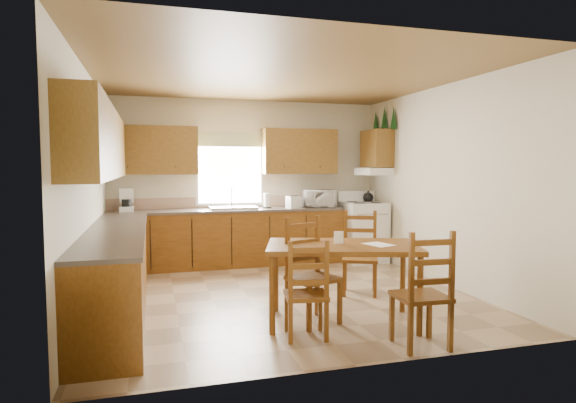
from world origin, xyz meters
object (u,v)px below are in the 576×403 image
object	(u,v)px
dining_table	(342,284)
chair_near_left	(306,288)
stove	(363,232)
chair_far_right	(360,253)
chair_near_right	(421,289)
microwave	(319,199)
chair_far_left	(313,271)

from	to	relation	value
dining_table	chair_near_left	xyz separation A→B (m)	(-0.49, -0.30, 0.06)
stove	chair_far_right	distance (m)	2.13
chair_near_left	chair_far_right	distance (m)	1.71
chair_near_right	chair_far_right	world-z (taller)	chair_near_right
chair_far_right	chair_near_left	bearing A→B (deg)	-107.11
microwave	dining_table	bearing A→B (deg)	-97.74
microwave	dining_table	distance (m)	3.29
chair_far_right	chair_far_left	bearing A→B (deg)	-111.07
stove	chair_far_left	xyz separation A→B (m)	(-1.87, -2.83, 0.05)
stove	chair_near_left	world-z (taller)	stove
dining_table	chair_far_right	bearing A→B (deg)	73.85
chair_far_left	chair_far_right	xyz separation A→B (m)	(0.93, 0.92, -0.02)
chair_near_right	stove	bearing A→B (deg)	-104.59
dining_table	chair_near_left	distance (m)	0.58
stove	dining_table	world-z (taller)	stove
dining_table	chair_near_left	world-z (taller)	chair_near_left
chair_near_left	chair_near_right	xyz separation A→B (m)	(0.91, -0.50, 0.06)
chair_near_left	chair_far_right	world-z (taller)	chair_far_right
dining_table	chair_far_right	world-z (taller)	chair_far_right
dining_table	chair_near_right	world-z (taller)	chair_near_right
microwave	chair_near_right	bearing A→B (deg)	-88.67
stove	microwave	xyz separation A→B (m)	(-0.72, 0.22, 0.57)
chair_near_right	chair_far_right	distance (m)	1.79
stove	chair_far_right	xyz separation A→B (m)	(-0.93, -1.91, 0.02)
dining_table	chair_far_right	xyz separation A→B (m)	(0.64, 0.98, 0.11)
chair_near_left	chair_far_right	xyz separation A→B (m)	(1.13, 1.28, 0.05)
chair_near_left	chair_far_right	bearing A→B (deg)	-122.27
chair_far_left	chair_far_right	size ratio (longest dim) A/B	1.04
chair_near_right	microwave	bearing A→B (deg)	-93.58
dining_table	microwave	bearing A→B (deg)	91.69
chair_near_left	chair_near_right	bearing A→B (deg)	160.31
stove	microwave	size ratio (longest dim) A/B	2.05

